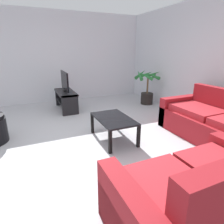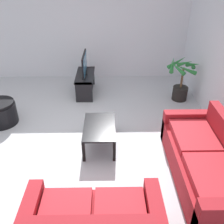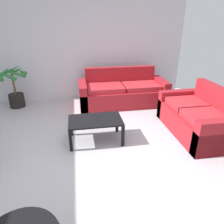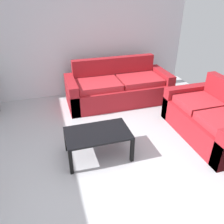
{
  "view_description": "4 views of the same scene",
  "coord_description": "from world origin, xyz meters",
  "views": [
    {
      "loc": [
        3.25,
        -0.74,
        1.6
      ],
      "look_at": [
        0.45,
        0.52,
        0.58
      ],
      "focal_mm": 30.56,
      "sensor_mm": 36.0,
      "label": 1
    },
    {
      "loc": [
        4.13,
        0.77,
        3.0
      ],
      "look_at": [
        0.11,
        0.84,
        0.59
      ],
      "focal_mm": 40.67,
      "sensor_mm": 36.0,
      "label": 2
    },
    {
      "loc": [
        0.06,
        -2.61,
        2.01
      ],
      "look_at": [
        0.6,
        0.5,
        0.59
      ],
      "focal_mm": 32.78,
      "sensor_mm": 36.0,
      "label": 3
    },
    {
      "loc": [
        -0.26,
        -2.04,
        2.28
      ],
      "look_at": [
        0.6,
        0.82,
        0.6
      ],
      "focal_mm": 36.31,
      "sensor_mm": 36.0,
      "label": 4
    }
  ],
  "objects": [
    {
      "name": "wall_back",
      "position": [
        0.0,
        3.0,
        1.35
      ],
      "size": [
        6.0,
        0.06,
        2.7
      ],
      "primitive_type": "cube",
      "color": "silver",
      "rests_on": "ground"
    },
    {
      "name": "coffee_table",
      "position": [
        0.32,
        0.61,
        0.37
      ],
      "size": [
        0.93,
        0.57,
        0.42
      ],
      "color": "black",
      "rests_on": "ground"
    },
    {
      "name": "potted_palm",
      "position": [
        -1.48,
        2.54,
        0.47
      ],
      "size": [
        0.75,
        0.73,
        1.03
      ],
      "color": "black",
      "rests_on": "ground"
    },
    {
      "name": "ground_plane",
      "position": [
        0.0,
        0.0,
        0.0
      ],
      "size": [
        6.6,
        6.6,
        0.0
      ],
      "primitive_type": "plane",
      "color": "#B2B2B7"
    },
    {
      "name": "couch_main",
      "position": [
        1.19,
        2.28,
        0.3
      ],
      "size": [
        2.21,
        0.9,
        0.9
      ],
      "color": "maroon",
      "rests_on": "ground"
    },
    {
      "name": "couch_loveseat",
      "position": [
        2.28,
        0.58,
        0.3
      ],
      "size": [
        0.9,
        1.64,
        0.9
      ],
      "color": "maroon",
      "rests_on": "ground"
    }
  ]
}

